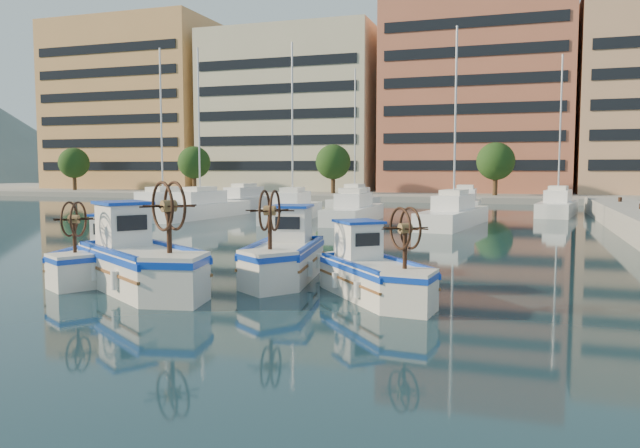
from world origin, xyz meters
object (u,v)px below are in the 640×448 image
Objects in this scene: fishing_boat_b at (139,259)px; fishing_boat_d at (373,271)px; fishing_boat_c at (285,253)px; fishing_boat_a at (100,256)px.

fishing_boat_b is 6.51m from fishing_boat_d.
fishing_boat_c is at bearing 109.42° from fishing_boat_d.
fishing_boat_a is at bearing 138.64° from fishing_boat_d.
fishing_boat_a is 8.70m from fishing_boat_d.
fishing_boat_c is (5.47, 1.65, 0.09)m from fishing_boat_a.
fishing_boat_d is (6.43, 0.98, -0.16)m from fishing_boat_b.
fishing_boat_b is (2.27, -1.30, 0.17)m from fishing_boat_a.
fishing_boat_b is at bearing 149.41° from fishing_boat_d.
fishing_boat_a is 5.71m from fishing_boat_c.
fishing_boat_d is at bearing -46.84° from fishing_boat_b.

